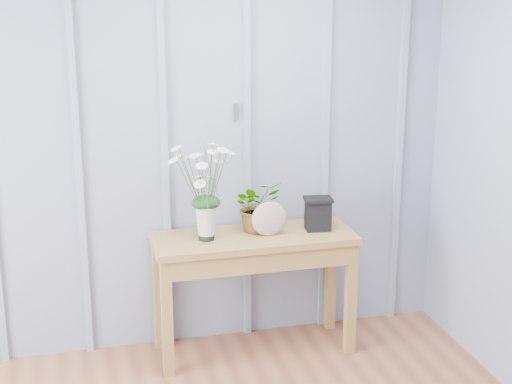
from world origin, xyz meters
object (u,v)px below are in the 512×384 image
object	(u,v)px
daisy_vase	(205,179)
felt_disc_vessel	(269,219)
sideboard	(254,253)
carved_box	(318,213)

from	to	relation	value
daisy_vase	felt_disc_vessel	size ratio (longest dim) A/B	2.77
sideboard	felt_disc_vessel	world-z (taller)	felt_disc_vessel
sideboard	daisy_vase	size ratio (longest dim) A/B	2.06
sideboard	felt_disc_vessel	distance (m)	0.24
sideboard	daisy_vase	bearing A→B (deg)	-178.23
daisy_vase	sideboard	bearing A→B (deg)	1.77
sideboard	carved_box	distance (m)	0.45
sideboard	carved_box	xyz separation A→B (m)	(0.40, -0.00, 0.22)
felt_disc_vessel	sideboard	bearing A→B (deg)	160.15
felt_disc_vessel	carved_box	bearing A→B (deg)	7.87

